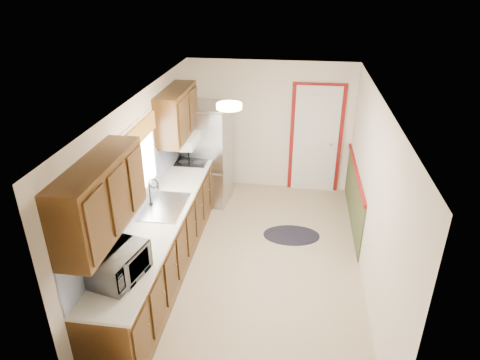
% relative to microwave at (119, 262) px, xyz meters
% --- Properties ---
extents(room_shell, '(3.20, 5.20, 2.52)m').
position_rel_microwave_xyz_m(room_shell, '(1.20, 1.68, 0.06)').
color(room_shell, tan).
rests_on(room_shell, ground).
extents(kitchen_run, '(0.63, 4.00, 2.20)m').
position_rel_microwave_xyz_m(kitchen_run, '(-0.04, 1.39, -0.33)').
color(kitchen_run, '#3D240D').
rests_on(kitchen_run, ground).
extents(back_wall_trim, '(1.12, 2.30, 2.08)m').
position_rel_microwave_xyz_m(back_wall_trim, '(2.19, 3.89, -0.25)').
color(back_wall_trim, maroon).
rests_on(back_wall_trim, ground).
extents(ceiling_fixture, '(0.30, 0.30, 0.06)m').
position_rel_microwave_xyz_m(ceiling_fixture, '(0.90, 1.48, 1.22)').
color(ceiling_fixture, '#FFD88C').
rests_on(ceiling_fixture, room_shell).
extents(microwave, '(0.45, 0.66, 0.41)m').
position_rel_microwave_xyz_m(microwave, '(0.00, 0.00, 0.00)').
color(microwave, white).
rests_on(microwave, kitchen_run).
extents(refrigerator, '(0.79, 0.77, 1.77)m').
position_rel_microwave_xyz_m(refrigerator, '(0.18, 3.48, -0.26)').
color(refrigerator, '#B7B7BC').
rests_on(refrigerator, ground).
extents(rug, '(0.93, 0.64, 0.01)m').
position_rel_microwave_xyz_m(rug, '(1.72, 2.46, -1.14)').
color(rug, black).
rests_on(rug, ground).
extents(cooktop, '(0.51, 0.61, 0.02)m').
position_rel_microwave_xyz_m(cooktop, '(0.01, 3.08, -0.19)').
color(cooktop, black).
rests_on(cooktop, kitchen_run).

